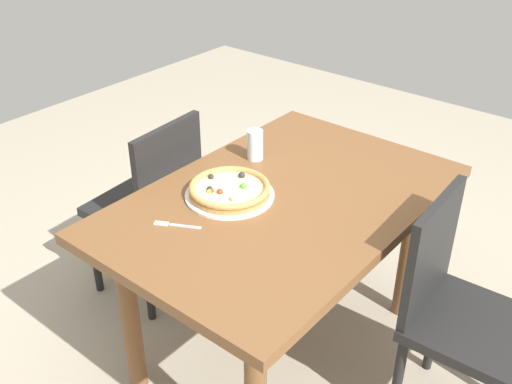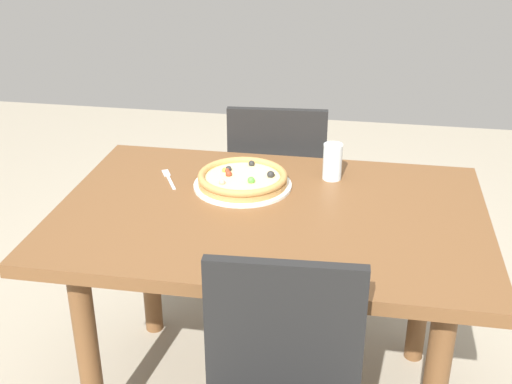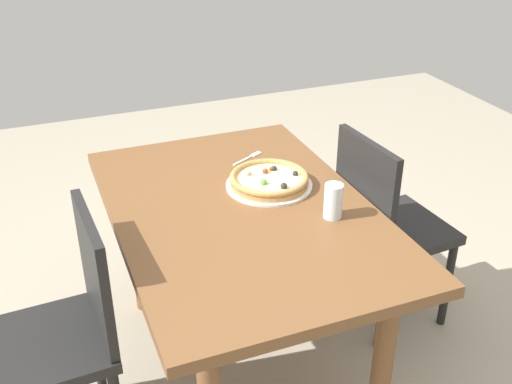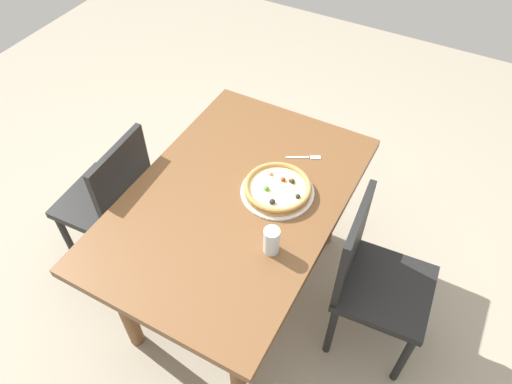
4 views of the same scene
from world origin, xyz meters
TOP-DOWN VIEW (x-y plane):
  - ground_plane at (0.00, 0.00)m, footprint 6.00×6.00m
  - dining_table at (0.00, 0.00)m, footprint 1.33×0.89m
  - chair_near at (0.12, -0.66)m, footprint 0.42×0.42m
  - chair_far at (-0.07, 0.66)m, footprint 0.43×0.43m
  - plate at (-0.12, 0.15)m, footprint 0.33×0.33m
  - pizza at (-0.12, 0.15)m, footprint 0.30×0.30m
  - fork at (-0.38, 0.17)m, footprint 0.09×0.15m
  - drinking_glass at (0.17, 0.27)m, footprint 0.06×0.06m

SIDE VIEW (x-z plane):
  - ground_plane at x=0.00m, z-range 0.00..0.00m
  - chair_near at x=0.12m, z-range 0.05..0.93m
  - chair_far at x=-0.07m, z-range 0.05..0.93m
  - dining_table at x=0.00m, z-range 0.27..1.00m
  - fork at x=-0.38m, z-range 0.74..0.74m
  - plate at x=-0.12m, z-range 0.74..0.75m
  - pizza at x=-0.12m, z-range 0.75..0.79m
  - drinking_glass at x=0.17m, z-range 0.74..0.86m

